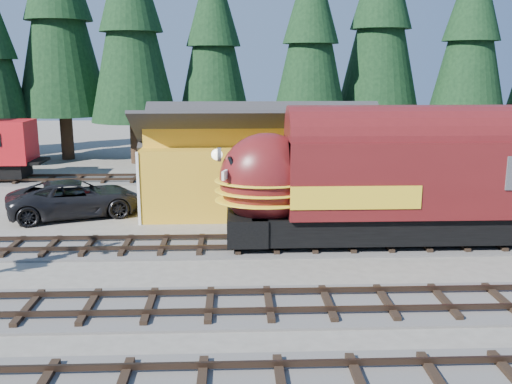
{
  "coord_description": "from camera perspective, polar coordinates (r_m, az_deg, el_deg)",
  "views": [
    {
      "loc": [
        -1.62,
        -18.11,
        7.18
      ],
      "look_at": [
        -0.76,
        4.0,
        2.28
      ],
      "focal_mm": 40.0,
      "sensor_mm": 36.0,
      "label": 1
    }
  ],
  "objects": [
    {
      "name": "ground",
      "position": [
        19.55,
        2.71,
        -9.08
      ],
      "size": [
        120.0,
        120.0,
        0.0
      ],
      "primitive_type": "plane",
      "color": "#6B665B",
      "rests_on": "ground"
    },
    {
      "name": "track_spur",
      "position": [
        37.75,
        -15.02,
        1.17
      ],
      "size": [
        32.0,
        3.2,
        0.33
      ],
      "color": "#4C4947",
      "rests_on": "ground"
    },
    {
      "name": "depot",
      "position": [
        28.97,
        1.0,
        4.11
      ],
      "size": [
        12.8,
        7.0,
        5.3
      ],
      "color": "gold",
      "rests_on": "ground"
    },
    {
      "name": "conifer_backdrop",
      "position": [
        43.44,
        3.73,
        16.39
      ],
      "size": [
        79.06,
        20.64,
        16.97
      ],
      "color": "black",
      "rests_on": "ground"
    },
    {
      "name": "locomotive",
      "position": [
        23.62,
        14.72,
        0.69
      ],
      "size": [
        15.85,
        3.15,
        4.31
      ],
      "color": "black",
      "rests_on": "ground"
    },
    {
      "name": "pickup_truck_a",
      "position": [
        29.08,
        -17.54,
        -0.61
      ],
      "size": [
        6.99,
        4.87,
        1.77
      ],
      "primitive_type": "imported",
      "rotation": [
        0.0,
        0.0,
        1.91
      ],
      "color": "black",
      "rests_on": "ground"
    }
  ]
}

